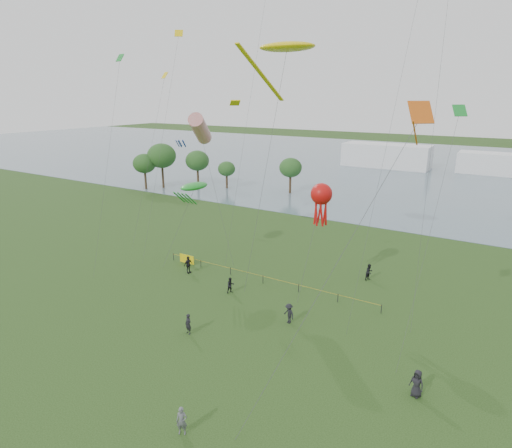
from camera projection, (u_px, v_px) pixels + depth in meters
The scene contains 19 objects.
ground_plane at pixel (181, 370), 29.68m from camera, with size 400.00×400.00×0.00m, color #1B3611.
lake at pixel (437, 168), 111.23m from camera, with size 400.00×120.00×0.08m, color slate.
pavilion_left at pixel (386, 156), 112.31m from camera, with size 22.00×8.00×6.00m, color white.
pavilion_right at pixel (499, 164), 101.87m from camera, with size 18.00×7.00×5.00m, color white.
trees at pixel (191, 161), 85.38m from camera, with size 31.11×16.35×9.02m.
fence at pixel (214, 266), 46.25m from camera, with size 24.07×0.07×1.05m.
kite_flyer at pixel (182, 421), 23.83m from camera, with size 0.62×0.41×1.71m, color #565A5E.
spectator_a at pixel (231, 285), 40.98m from camera, with size 0.76×0.59×1.57m, color black.
spectator_b at pixel (289, 313), 35.53m from camera, with size 1.12×0.65×1.74m, color black.
spectator_c at pixel (188, 265), 45.56m from camera, with size 1.10×0.46×1.87m, color black.
spectator_d at pixel (417, 383), 26.82m from camera, with size 0.91×0.59×1.85m, color black.
spectator_f at pixel (188, 324), 33.93m from camera, with size 0.62×0.41×1.69m, color black.
spectator_g at pixel (369, 272), 43.83m from camera, with size 0.84×0.66×1.73m, color black.
kite_stingray at pixel (286, 48), 36.52m from camera, with size 5.17×10.09×22.64m.
kite_windsock at pixel (200, 129), 47.04m from camera, with size 7.36×5.00×16.57m.
kite_creature at pixel (194, 187), 46.50m from camera, with size 3.20×5.32×9.13m.
kite_octopus at pixel (321, 195), 38.48m from camera, with size 1.96×3.79×10.73m.
kite_delta at pixel (409, 134), 22.10m from camera, with size 7.06×8.87×18.00m.
small_kites at pixel (266, 35), 39.82m from camera, with size 35.78×11.71×12.05m.
Camera 1 is at (17.80, -18.97, 18.28)m, focal length 30.00 mm.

